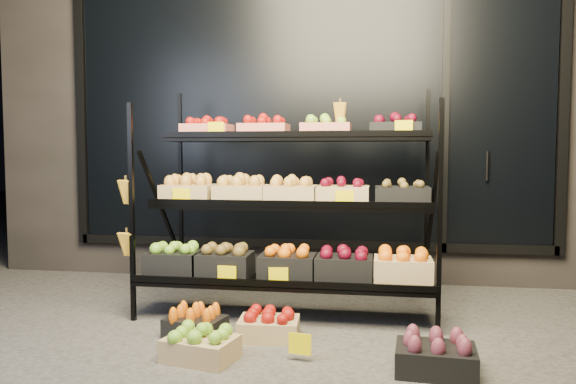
% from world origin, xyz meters
% --- Properties ---
extents(ground, '(24.00, 24.00, 0.00)m').
position_xyz_m(ground, '(0.00, 0.00, 0.00)').
color(ground, '#514F4C').
rests_on(ground, ground).
extents(building, '(6.00, 2.08, 3.50)m').
position_xyz_m(building, '(0.00, 2.59, 1.75)').
color(building, '#2D2826').
rests_on(building, ground).
extents(display_rack, '(2.18, 1.02, 1.66)m').
position_xyz_m(display_rack, '(-0.00, 0.60, 0.79)').
color(display_rack, black).
rests_on(display_rack, ground).
extents(tag_floor_b, '(0.13, 0.01, 0.12)m').
position_xyz_m(tag_floor_b, '(0.22, -0.40, 0.06)').
color(tag_floor_b, '#EAD000').
rests_on(tag_floor_b, ground).
extents(floor_crate_left, '(0.43, 0.36, 0.20)m').
position_xyz_m(floor_crate_left, '(-0.33, -0.47, 0.09)').
color(floor_crate_left, tan).
rests_on(floor_crate_left, ground).
extents(floor_crate_midleft, '(0.40, 0.33, 0.18)m').
position_xyz_m(floor_crate_midleft, '(-0.50, -0.07, 0.09)').
color(floor_crate_midleft, black).
rests_on(floor_crate_midleft, ground).
extents(floor_crate_midright, '(0.39, 0.30, 0.19)m').
position_xyz_m(floor_crate_midright, '(-0.02, -0.05, 0.09)').
color(floor_crate_midright, tan).
rests_on(floor_crate_midright, ground).
extents(floor_crate_right, '(0.43, 0.33, 0.21)m').
position_xyz_m(floor_crate_right, '(0.95, -0.45, 0.10)').
color(floor_crate_right, black).
rests_on(floor_crate_right, ground).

